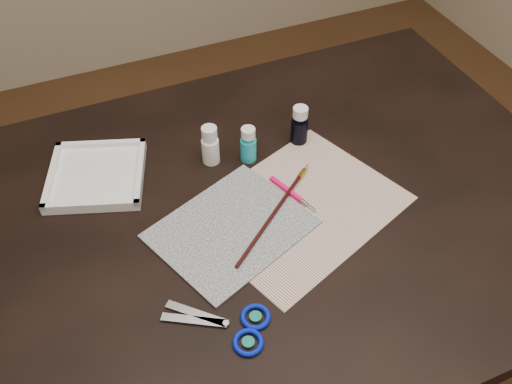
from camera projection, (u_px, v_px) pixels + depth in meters
name	position (u px, v px, depth m)	size (l,w,h in m)	color
table	(256.00, 315.00, 1.36)	(1.30, 0.90, 0.75)	black
paper	(299.00, 208.00, 1.09)	(0.37, 0.28, 0.00)	silver
canvas	(231.00, 229.00, 1.05)	(0.27, 0.21, 0.00)	black
paint_bottle_white	(210.00, 145.00, 1.15)	(0.04, 0.04, 0.09)	white
paint_bottle_cyan	(248.00, 144.00, 1.16)	(0.03, 0.03, 0.08)	#1FA0B7
paint_bottle_navy	(300.00, 125.00, 1.19)	(0.04, 0.04, 0.09)	black
paintbrush	(276.00, 210.00, 1.07)	(0.30, 0.01, 0.01)	black
craft_knife	(294.00, 195.00, 1.11)	(0.13, 0.01, 0.01)	#FD0960
scissors	(215.00, 325.00, 0.91)	(0.19, 0.10, 0.01)	silver
palette_tray	(96.00, 175.00, 1.14)	(0.19, 0.19, 0.02)	white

